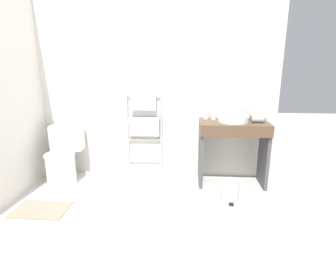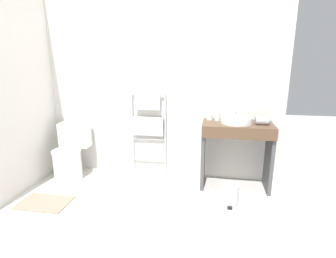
# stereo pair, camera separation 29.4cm
# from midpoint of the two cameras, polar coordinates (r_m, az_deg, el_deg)

# --- Properties ---
(ground_plane) EXTENTS (12.00, 12.00, 0.00)m
(ground_plane) POSITION_cam_midpoint_polar(r_m,az_deg,el_deg) (2.65, -4.90, -20.85)
(ground_plane) COLOR silver
(wall_back) EXTENTS (3.22, 0.12, 2.66)m
(wall_back) POSITION_cam_midpoint_polar(r_m,az_deg,el_deg) (3.48, 0.29, 11.14)
(wall_back) COLOR silver
(wall_back) RESTS_ON ground_plane
(wall_side) EXTENTS (0.12, 1.91, 2.66)m
(wall_side) POSITION_cam_midpoint_polar(r_m,az_deg,el_deg) (3.46, -28.46, 9.40)
(wall_side) COLOR silver
(wall_side) RESTS_ON ground_plane
(toilet) EXTENTS (0.41, 0.51, 0.73)m
(toilet) POSITION_cam_midpoint_polar(r_m,az_deg,el_deg) (3.71, -18.47, -5.49)
(toilet) COLOR white
(toilet) RESTS_ON ground_plane
(towel_radiator) EXTENTS (0.48, 0.06, 1.15)m
(towel_radiator) POSITION_cam_midpoint_polar(r_m,az_deg,el_deg) (3.47, -1.91, 1.76)
(towel_radiator) COLOR silver
(towel_radiator) RESTS_ON ground_plane
(vanity_counter) EXTENTS (0.83, 0.44, 0.82)m
(vanity_counter) POSITION_cam_midpoint_polar(r_m,az_deg,el_deg) (3.31, 17.14, -3.48)
(vanity_counter) COLOR brown
(vanity_counter) RESTS_ON ground_plane
(sink_basin) EXTENTS (0.37, 0.37, 0.08)m
(sink_basin) POSITION_cam_midpoint_polar(r_m,az_deg,el_deg) (3.25, 17.23, 1.95)
(sink_basin) COLOR white
(sink_basin) RESTS_ON vanity_counter
(faucet) EXTENTS (0.02, 0.10, 0.13)m
(faucet) POSITION_cam_midpoint_polar(r_m,az_deg,el_deg) (3.40, 16.95, 3.28)
(faucet) COLOR silver
(faucet) RESTS_ON vanity_counter
(cup_near_wall) EXTENTS (0.07, 0.07, 0.10)m
(cup_near_wall) POSITION_cam_midpoint_polar(r_m,az_deg,el_deg) (3.34, 11.58, 2.79)
(cup_near_wall) COLOR white
(cup_near_wall) RESTS_ON vanity_counter
(cup_near_edge) EXTENTS (0.07, 0.07, 0.10)m
(cup_near_edge) POSITION_cam_midpoint_polar(r_m,az_deg,el_deg) (3.32, 13.23, 2.62)
(cup_near_edge) COLOR white
(cup_near_edge) RESTS_ON vanity_counter
(hair_dryer) EXTENTS (0.19, 0.19, 0.09)m
(hair_dryer) POSITION_cam_midpoint_polar(r_m,az_deg,el_deg) (3.28, 22.33, 1.68)
(hair_dryer) COLOR #B7B7BC
(hair_dryer) RESTS_ON vanity_counter
(trash_bin) EXTENTS (0.20, 0.23, 0.29)m
(trash_bin) POSITION_cam_midpoint_polar(r_m,az_deg,el_deg) (3.07, 16.07, -13.44)
(trash_bin) COLOR silver
(trash_bin) RESTS_ON ground_plane
(bath_mat) EXTENTS (0.56, 0.36, 0.01)m
(bath_mat) POSITION_cam_midpoint_polar(r_m,az_deg,el_deg) (3.27, -22.98, -14.61)
(bath_mat) COLOR gray
(bath_mat) RESTS_ON ground_plane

